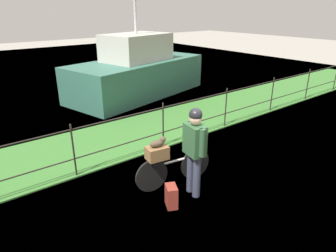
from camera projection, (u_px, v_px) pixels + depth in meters
ground_plane at (228, 184)px, 5.94m from camera, size 60.00×60.00×0.00m
grass_strip at (139, 133)px, 8.33m from camera, size 27.00×2.40×0.03m
harbor_water at (60, 88)px, 12.92m from camera, size 30.00×30.00×0.00m
iron_fence at (163, 122)px, 7.25m from camera, size 18.04×0.04×1.16m
bicycle_main at (173, 169)px, 5.81m from camera, size 1.61×0.31×0.65m
wooden_crate at (157, 153)px, 5.49m from camera, size 0.43×0.32×0.24m
terrier_dog at (158, 143)px, 5.43m from camera, size 0.32×0.18×0.18m
cyclist_person at (195, 145)px, 5.28m from camera, size 0.32×0.53×1.68m
backpack_on_paving at (171, 196)px, 5.21m from camera, size 0.28×0.33×0.40m
moored_boat_near at (137, 72)px, 11.72m from camera, size 5.99×3.64×3.94m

